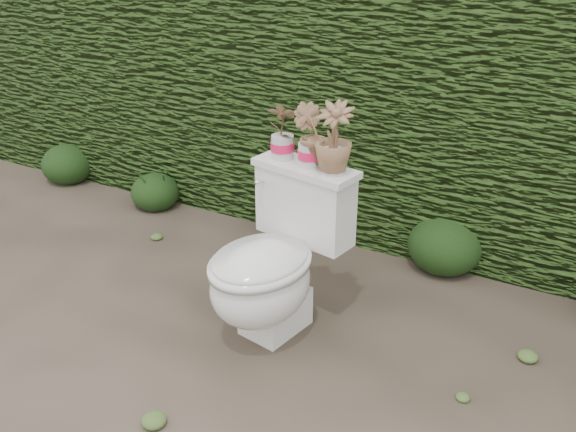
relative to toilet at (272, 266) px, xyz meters
The scene contains 10 objects.
ground 0.39m from the toilet, 65.28° to the right, with size 60.00×60.00×0.00m, color brown.
hedge 1.53m from the toilet, 87.46° to the left, with size 8.00×1.00×1.60m, color #395B1E.
toilet is the anchor object (origin of this frame).
potted_plant_left 0.61m from the toilet, 108.41° to the left, with size 0.13×0.09×0.25m, color #337825.
potted_plant_center 0.61m from the toilet, 73.43° to the left, with size 0.15×0.12×0.27m, color #337825.
potted_plant_right 0.64m from the toilet, 46.59° to the left, with size 0.17×0.17×0.30m, color #337825.
liriope_clump_0 2.44m from the toilet, 157.68° to the left, with size 0.37×0.37×0.30m, color #213D15.
liriope_clump_1 1.65m from the toilet, 148.28° to the left, with size 0.32×0.32×0.26m, color #213D15.
liriope_clump_2 1.07m from the toilet, 112.06° to the left, with size 0.34×0.34×0.27m, color #213D15.
liriope_clump_3 1.14m from the toilet, 60.46° to the left, with size 0.41×0.41×0.33m, color #213D15.
Camera 1 is at (1.19, -2.06, 1.84)m, focal length 40.00 mm.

